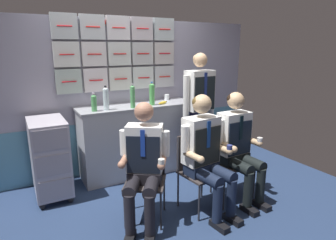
{
  "coord_description": "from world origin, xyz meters",
  "views": [
    {
      "loc": [
        -1.45,
        -2.55,
        1.77
      ],
      "look_at": [
        0.12,
        0.32,
        0.94
      ],
      "focal_mm": 30.72,
      "sensor_mm": 36.0,
      "label": 1
    }
  ],
  "objects_px": {
    "folding_chair_left": "(146,171)",
    "water_bottle_clear": "(106,98)",
    "paper_cup_blue": "(186,100)",
    "crew_member_right": "(238,142)",
    "crew_member_left": "(144,160)",
    "folding_chair_right": "(228,154)",
    "snack_banana": "(163,103)",
    "folding_chair_center": "(196,163)",
    "service_trolley": "(50,156)",
    "crew_member_standing": "(199,104)",
    "crew_member_center": "(206,150)"
  },
  "relations": [
    {
      "from": "folding_chair_center",
      "to": "crew_member_standing",
      "type": "xyz_separation_m",
      "value": [
        0.52,
        0.7,
        0.51
      ]
    },
    {
      "from": "service_trolley",
      "to": "crew_member_standing",
      "type": "height_order",
      "value": "crew_member_standing"
    },
    {
      "from": "folding_chair_left",
      "to": "folding_chair_center",
      "type": "bearing_deg",
      "value": -8.86
    },
    {
      "from": "water_bottle_clear",
      "to": "snack_banana",
      "type": "relative_size",
      "value": 1.79
    },
    {
      "from": "service_trolley",
      "to": "paper_cup_blue",
      "type": "height_order",
      "value": "paper_cup_blue"
    },
    {
      "from": "service_trolley",
      "to": "folding_chair_center",
      "type": "height_order",
      "value": "service_trolley"
    },
    {
      "from": "folding_chair_left",
      "to": "water_bottle_clear",
      "type": "relative_size",
      "value": 2.69
    },
    {
      "from": "service_trolley",
      "to": "folding_chair_center",
      "type": "relative_size",
      "value": 1.15
    },
    {
      "from": "service_trolley",
      "to": "snack_banana",
      "type": "relative_size",
      "value": 5.54
    },
    {
      "from": "crew_member_right",
      "to": "crew_member_standing",
      "type": "bearing_deg",
      "value": 89.97
    },
    {
      "from": "folding_chair_right",
      "to": "crew_member_right",
      "type": "xyz_separation_m",
      "value": [
        0.0,
        -0.16,
        0.2
      ]
    },
    {
      "from": "water_bottle_clear",
      "to": "paper_cup_blue",
      "type": "bearing_deg",
      "value": 0.25
    },
    {
      "from": "folding_chair_right",
      "to": "crew_member_right",
      "type": "distance_m",
      "value": 0.25
    },
    {
      "from": "snack_banana",
      "to": "folding_chair_center",
      "type": "bearing_deg",
      "value": -97.13
    },
    {
      "from": "crew_member_right",
      "to": "snack_banana",
      "type": "height_order",
      "value": "crew_member_right"
    },
    {
      "from": "folding_chair_left",
      "to": "paper_cup_blue",
      "type": "bearing_deg",
      "value": 41.47
    },
    {
      "from": "service_trolley",
      "to": "paper_cup_blue",
      "type": "xyz_separation_m",
      "value": [
        1.92,
        0.03,
        0.51
      ]
    },
    {
      "from": "folding_chair_left",
      "to": "water_bottle_clear",
      "type": "bearing_deg",
      "value": 96.84
    },
    {
      "from": "crew_member_left",
      "to": "folding_chair_center",
      "type": "xyz_separation_m",
      "value": [
        0.65,
        0.05,
        -0.18
      ]
    },
    {
      "from": "crew_member_left",
      "to": "crew_member_center",
      "type": "bearing_deg",
      "value": -9.28
    },
    {
      "from": "crew_member_left",
      "to": "water_bottle_clear",
      "type": "height_order",
      "value": "water_bottle_clear"
    },
    {
      "from": "crew_member_left",
      "to": "crew_member_right",
      "type": "height_order",
      "value": "crew_member_right"
    },
    {
      "from": "crew_member_right",
      "to": "paper_cup_blue",
      "type": "bearing_deg",
      "value": 90.14
    },
    {
      "from": "crew_member_center",
      "to": "folding_chair_left",
      "type": "bearing_deg",
      "value": 157.35
    },
    {
      "from": "folding_chair_left",
      "to": "crew_member_left",
      "type": "height_order",
      "value": "crew_member_left"
    },
    {
      "from": "service_trolley",
      "to": "paper_cup_blue",
      "type": "relative_size",
      "value": 12.75
    },
    {
      "from": "paper_cup_blue",
      "to": "service_trolley",
      "type": "bearing_deg",
      "value": -179.05
    },
    {
      "from": "folding_chair_center",
      "to": "crew_member_right",
      "type": "distance_m",
      "value": 0.56
    },
    {
      "from": "service_trolley",
      "to": "crew_member_right",
      "type": "xyz_separation_m",
      "value": [
        1.92,
        -1.11,
        0.19
      ]
    },
    {
      "from": "crew_member_right",
      "to": "folding_chair_center",
      "type": "bearing_deg",
      "value": 169.02
    },
    {
      "from": "service_trolley",
      "to": "crew_member_left",
      "type": "xyz_separation_m",
      "value": [
        0.75,
        -1.06,
        0.18
      ]
    },
    {
      "from": "folding_chair_center",
      "to": "crew_member_center",
      "type": "xyz_separation_m",
      "value": [
        0.02,
        -0.16,
        0.21
      ]
    },
    {
      "from": "service_trolley",
      "to": "crew_member_left",
      "type": "distance_m",
      "value": 1.31
    },
    {
      "from": "folding_chair_center",
      "to": "paper_cup_blue",
      "type": "bearing_deg",
      "value": 63.65
    },
    {
      "from": "crew_member_left",
      "to": "paper_cup_blue",
      "type": "height_order",
      "value": "crew_member_left"
    },
    {
      "from": "crew_member_center",
      "to": "paper_cup_blue",
      "type": "height_order",
      "value": "crew_member_center"
    },
    {
      "from": "folding_chair_center",
      "to": "paper_cup_blue",
      "type": "xyz_separation_m",
      "value": [
        0.52,
        1.04,
        0.52
      ]
    },
    {
      "from": "paper_cup_blue",
      "to": "crew_member_right",
      "type": "bearing_deg",
      "value": -89.86
    },
    {
      "from": "crew_member_standing",
      "to": "snack_banana",
      "type": "distance_m",
      "value": 0.51
    },
    {
      "from": "crew_member_left",
      "to": "folding_chair_right",
      "type": "distance_m",
      "value": 1.18
    },
    {
      "from": "service_trolley",
      "to": "folding_chair_center",
      "type": "bearing_deg",
      "value": -35.74
    },
    {
      "from": "folding_chair_center",
      "to": "folding_chair_right",
      "type": "relative_size",
      "value": 1.0
    },
    {
      "from": "snack_banana",
      "to": "water_bottle_clear",
      "type": "bearing_deg",
      "value": 179.89
    },
    {
      "from": "crew_member_left",
      "to": "snack_banana",
      "type": "bearing_deg",
      "value": 54.19
    },
    {
      "from": "folding_chair_left",
      "to": "paper_cup_blue",
      "type": "height_order",
      "value": "paper_cup_blue"
    },
    {
      "from": "water_bottle_clear",
      "to": "crew_member_standing",
      "type": "bearing_deg",
      "value": -15.58
    },
    {
      "from": "crew_member_left",
      "to": "folding_chair_center",
      "type": "height_order",
      "value": "crew_member_left"
    },
    {
      "from": "snack_banana",
      "to": "crew_member_center",
      "type": "bearing_deg",
      "value": -95.35
    },
    {
      "from": "folding_chair_center",
      "to": "paper_cup_blue",
      "type": "relative_size",
      "value": 11.08
    },
    {
      "from": "folding_chair_right",
      "to": "crew_member_right",
      "type": "bearing_deg",
      "value": -88.23
    }
  ]
}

